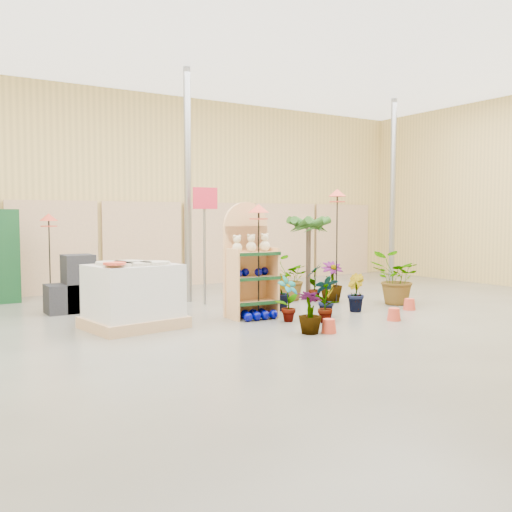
{
  "coord_description": "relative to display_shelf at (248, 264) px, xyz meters",
  "views": [
    {
      "loc": [
        -4.76,
        -6.56,
        1.67
      ],
      "look_at": [
        0.3,
        1.5,
        1.0
      ],
      "focal_mm": 40.0,
      "sensor_mm": 36.0,
      "label": 1
    }
  ],
  "objects": [
    {
      "name": "potted_plant_3",
      "position": [
        2.19,
        0.49,
        -0.47
      ],
      "size": [
        0.55,
        0.55,
        0.79
      ],
      "primitive_type": "imported",
      "rotation": [
        0.0,
        0.0,
        5.99
      ],
      "color": "#1F4913",
      "rests_on": "ground"
    },
    {
      "name": "potted_plant_0",
      "position": [
        0.28,
        -0.74,
        -0.5
      ],
      "size": [
        0.43,
        0.33,
        0.73
      ],
      "primitive_type": "imported",
      "rotation": [
        0.0,
        0.0,
        0.18
      ],
      "color": "#1F4913",
      "rests_on": "ground"
    },
    {
      "name": "potted_plant_9",
      "position": [
        1.85,
        -0.56,
        -0.54
      ],
      "size": [
        0.39,
        0.44,
        0.66
      ],
      "primitive_type": "imported",
      "rotation": [
        0.0,
        0.0,
        1.25
      ],
      "color": "#1F4913",
      "rests_on": "ground"
    },
    {
      "name": "potted_plant_7",
      "position": [
        0.02,
        -1.65,
        -0.56
      ],
      "size": [
        0.48,
        0.48,
        0.62
      ],
      "primitive_type": "imported",
      "rotation": [
        0.0,
        0.0,
        2.23
      ],
      "color": "#1F4913",
      "rests_on": "ground"
    },
    {
      "name": "palm",
      "position": [
        2.31,
        1.39,
        0.64
      ],
      "size": [
        0.7,
        0.7,
        1.77
      ],
      "color": "#3E2F21",
      "rests_on": "ground"
    },
    {
      "name": "potted_plant_11",
      "position": [
        0.82,
        1.3,
        -0.53
      ],
      "size": [
        0.52,
        0.52,
        0.68
      ],
      "primitive_type": "imported",
      "rotation": [
        0.0,
        0.0,
        2.63
      ],
      "color": "#1F4913",
      "rests_on": "ground"
    },
    {
      "name": "pallet_stack",
      "position": [
        -1.96,
        0.09,
        -0.39
      ],
      "size": [
        1.49,
        1.3,
        0.99
      ],
      "rotation": [
        0.0,
        0.0,
        0.14
      ],
      "color": "tan",
      "rests_on": "ground"
    },
    {
      "name": "potted_plant_8",
      "position": [
        0.74,
        -1.11,
        -0.49
      ],
      "size": [
        0.44,
        0.34,
        0.75
      ],
      "primitive_type": "imported",
      "rotation": [
        0.0,
        0.0,
        2.93
      ],
      "color": "#1F4913",
      "rests_on": "ground"
    },
    {
      "name": "potted_plant_6",
      "position": [
        1.61,
        1.12,
        -0.43
      ],
      "size": [
        0.98,
        0.91,
        0.88
      ],
      "primitive_type": "imported",
      "rotation": [
        0.0,
        0.0,
        2.79
      ],
      "color": "#1F4913",
      "rests_on": "ground"
    },
    {
      "name": "charcoal_planters",
      "position": [
        -2.37,
        1.97,
        -0.45
      ],
      "size": [
        0.8,
        0.5,
        1.0
      ],
      "color": "black",
      "rests_on": "ground"
    },
    {
      "name": "bird_table_right",
      "position": [
        2.17,
        0.33,
        1.16
      ],
      "size": [
        0.34,
        0.34,
        2.18
      ],
      "color": "black",
      "rests_on": "ground"
    },
    {
      "name": "teddy_bears",
      "position": [
        0.02,
        -0.09,
        0.34
      ],
      "size": [
        0.7,
        0.18,
        0.29
      ],
      "color": "beige",
      "rests_on": "display_shelf"
    },
    {
      "name": "gazing_balls_floor",
      "position": [
        -0.02,
        -0.32,
        -0.79
      ],
      "size": [
        0.63,
        0.39,
        0.15
      ],
      "color": "#00026C",
      "rests_on": "ground"
    },
    {
      "name": "gazing_balls_shelf",
      "position": [
        0.0,
        -0.11,
        -0.12
      ],
      "size": [
        0.7,
        0.24,
        0.13
      ],
      "color": "#00026C",
      "rests_on": "display_shelf"
    },
    {
      "name": "potted_plant_10",
      "position": [
        3.01,
        -0.36,
        -0.37
      ],
      "size": [
        1.18,
        1.17,
        0.99
      ],
      "primitive_type": "imported",
      "rotation": [
        0.0,
        0.0,
        2.45
      ],
      "color": "#1F4913",
      "rests_on": "ground"
    },
    {
      "name": "bird_table_back",
      "position": [
        -2.48,
        3.15,
        0.72
      ],
      "size": [
        0.34,
        0.34,
        1.72
      ],
      "color": "black",
      "rests_on": "ground"
    },
    {
      "name": "offer_sign",
      "position": [
        -0.03,
        1.52,
        0.7
      ],
      "size": [
        0.5,
        0.08,
        2.2
      ],
      "color": "gray",
      "rests_on": "ground"
    },
    {
      "name": "bird_table_front",
      "position": [
        0.04,
        -0.25,
        0.86
      ],
      "size": [
        0.34,
        0.34,
        1.86
      ],
      "color": "black",
      "rests_on": "ground"
    },
    {
      "name": "potted_plant_1",
      "position": [
        1.03,
        -0.79,
        -0.57
      ],
      "size": [
        0.4,
        0.37,
        0.59
      ],
      "primitive_type": "imported",
      "rotation": [
        0.0,
        0.0,
        0.42
      ],
      "color": "#1F4913",
      "rests_on": "ground"
    },
    {
      "name": "room",
      "position": [
        -0.13,
        -0.55,
        1.35
      ],
      "size": [
        15.2,
        12.1,
        4.7
      ],
      "color": "#5B5950",
      "rests_on": "ground"
    },
    {
      "name": "potted_plant_5",
      "position": [
        0.79,
        0.17,
        -0.53
      ],
      "size": [
        0.41,
        0.45,
        0.67
      ],
      "primitive_type": "imported",
      "rotation": [
        0.0,
        0.0,
        4.33
      ],
      "color": "#1F4913",
      "rests_on": "ground"
    },
    {
      "name": "potted_plant_4",
      "position": [
        2.03,
        0.82,
        -0.49
      ],
      "size": [
        0.48,
        0.44,
        0.76
      ],
      "primitive_type": "imported",
      "rotation": [
        0.0,
        0.0,
        3.71
      ],
      "color": "#1F4913",
      "rests_on": "ground"
    },
    {
      "name": "display_shelf",
      "position": [
        0.0,
        0.0,
        0.0
      ],
      "size": [
        0.83,
        0.56,
        1.9
      ],
      "rotation": [
        0.0,
        0.0,
        -0.07
      ],
      "color": "tan",
      "rests_on": "ground"
    }
  ]
}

